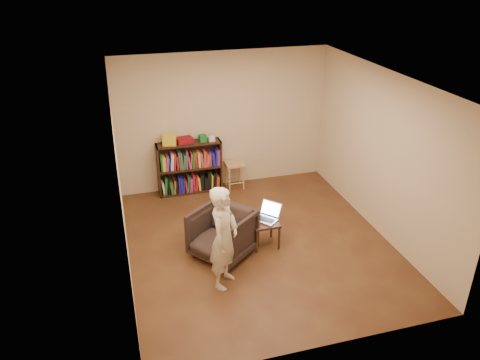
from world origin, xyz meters
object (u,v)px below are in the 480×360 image
object	(u,v)px
stool	(235,167)
person	(224,238)
side_table	(264,225)
armchair	(222,234)
bookshelf	(190,170)
laptop	(268,215)

from	to	relation	value
stool	person	bearing A→B (deg)	-107.87
person	side_table	bearing A→B (deg)	-11.51
stool	armchair	size ratio (longest dim) A/B	0.63
armchair	person	xyz separation A→B (m)	(-0.13, -0.67, 0.37)
bookshelf	side_table	xyz separation A→B (m)	(0.78, -2.14, -0.09)
side_table	person	size ratio (longest dim) A/B	0.29
armchair	side_table	xyz separation A→B (m)	(0.70, 0.09, -0.02)
stool	person	size ratio (longest dim) A/B	0.35
bookshelf	person	bearing A→B (deg)	-90.99
bookshelf	laptop	xyz separation A→B (m)	(0.85, -2.07, 0.04)
side_table	laptop	world-z (taller)	laptop
bookshelf	person	world-z (taller)	person
stool	side_table	world-z (taller)	stool
stool	bookshelf	bearing A→B (deg)	175.76
bookshelf	side_table	world-z (taller)	bookshelf
bookshelf	stool	world-z (taller)	bookshelf
armchair	laptop	xyz separation A→B (m)	(0.77, 0.16, 0.11)
bookshelf	laptop	size ratio (longest dim) A/B	2.43
bookshelf	stool	size ratio (longest dim) A/B	2.33
laptop	person	xyz separation A→B (m)	(-0.90, -0.83, 0.26)
bookshelf	armchair	world-z (taller)	bookshelf
armchair	side_table	world-z (taller)	armchair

